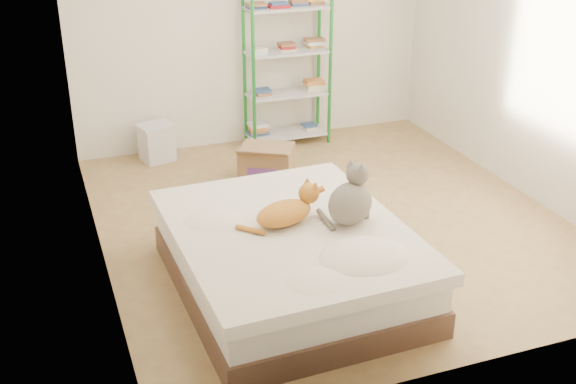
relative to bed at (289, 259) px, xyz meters
name	(u,v)px	position (x,y,z in m)	size (l,w,h in m)	color
room	(334,71)	(0.70, 0.91, 1.05)	(3.81, 4.21, 2.61)	tan
bed	(289,259)	(0.00, 0.00, 0.00)	(1.60, 1.98, 0.49)	brown
orange_cat	(284,210)	(-0.01, 0.07, 0.35)	(0.52, 0.28, 0.21)	#C3752C
grey_cat	(350,195)	(0.42, -0.07, 0.46)	(0.32, 0.38, 0.43)	#6A6358
shelf_unit	(288,62)	(1.01, 2.79, 0.64)	(0.88, 0.36, 1.74)	#1F852C
cardboard_box	(267,164)	(0.47, 1.89, -0.07)	(0.62, 0.64, 0.40)	#8E6444
white_bin	(157,142)	(-0.42, 2.76, -0.05)	(0.40, 0.37, 0.38)	silver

